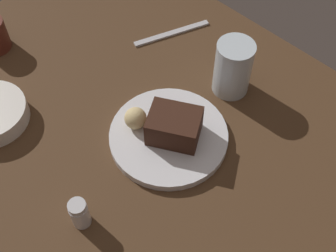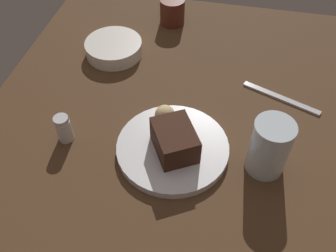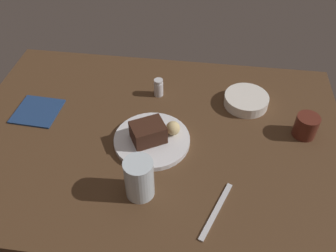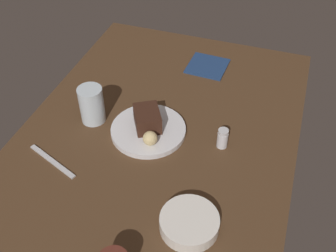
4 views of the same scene
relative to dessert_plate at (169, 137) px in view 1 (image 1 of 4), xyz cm
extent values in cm
cube|color=#4C331E|center=(0.17, 2.96, -2.36)|extent=(120.00, 84.00, 3.00)
cylinder|color=silver|center=(0.00, 0.00, 0.00)|extent=(23.31, 23.31, 1.72)
cube|color=#381E14|center=(-0.76, -0.56, 3.80)|extent=(12.20, 11.38, 5.88)
sphere|color=#DBC184|center=(6.26, 2.64, 3.05)|extent=(4.38, 4.38, 4.38)
cylinder|color=silver|center=(-1.29, 23.00, 1.76)|extent=(3.27, 3.27, 5.24)
cylinder|color=silver|center=(-1.29, 23.00, 4.98)|extent=(3.10, 3.10, 1.20)
cylinder|color=silver|center=(0.48, -18.76, 5.25)|extent=(7.76, 7.76, 12.21)
cube|color=silver|center=(20.71, -21.98, -0.61)|extent=(8.21, 18.21, 0.50)
camera|label=1|loc=(-34.27, 35.14, 71.78)|focal=47.42mm
camera|label=2|loc=(-47.43, -9.12, 61.55)|focal=40.28mm
camera|label=3|loc=(15.09, -73.26, 79.02)|focal=37.92mm
camera|label=4|loc=(84.32, 34.81, 86.35)|focal=43.17mm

